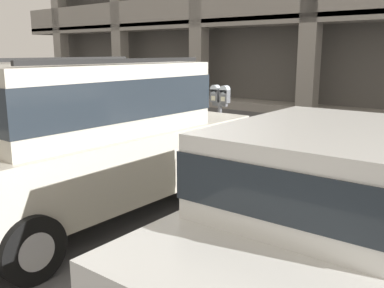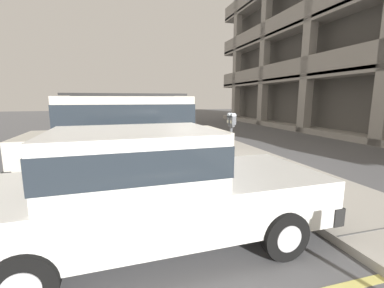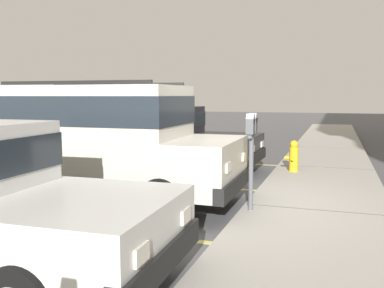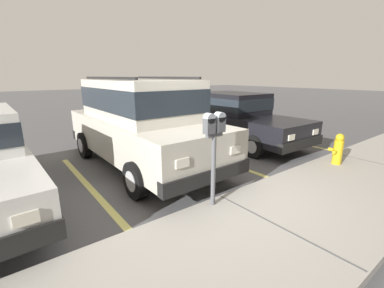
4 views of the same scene
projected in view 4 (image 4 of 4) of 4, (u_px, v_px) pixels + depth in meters
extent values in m
cube|color=#565659|center=(211.00, 200.00, 4.48)|extent=(80.00, 80.00, 0.10)
cube|color=#ADA89E|center=(276.00, 229.00, 3.45)|extent=(40.00, 2.20, 0.12)
cube|color=#606060|center=(382.00, 164.00, 5.80)|extent=(0.03, 2.16, 0.00)
cube|color=#606060|center=(276.00, 225.00, 3.44)|extent=(0.03, 2.16, 0.00)
cube|color=#DBD16B|center=(290.00, 141.00, 8.28)|extent=(0.12, 4.80, 0.01)
cube|color=#DBD16B|center=(220.00, 160.00, 6.45)|extent=(0.12, 4.80, 0.01)
cube|color=#DBD16B|center=(95.00, 193.00, 4.62)|extent=(0.12, 4.80, 0.01)
cube|color=beige|center=(142.00, 135.00, 5.92)|extent=(1.89, 4.72, 0.80)
cube|color=beige|center=(139.00, 99.00, 5.75)|extent=(1.65, 2.93, 0.84)
cube|color=#232B33|center=(139.00, 98.00, 5.75)|extent=(1.68, 2.96, 0.46)
cube|color=black|center=(209.00, 176.00, 4.24)|extent=(1.88, 0.18, 0.24)
cube|color=black|center=(107.00, 131.00, 7.75)|extent=(1.88, 0.18, 0.24)
cube|color=silver|center=(182.00, 163.00, 3.77)|extent=(0.24, 0.03, 0.14)
cube|color=silver|center=(235.00, 150.00, 4.46)|extent=(0.24, 0.03, 0.14)
cylinder|color=black|center=(136.00, 180.00, 4.38)|extent=(0.21, 0.66, 0.66)
cylinder|color=#B2B2B7|center=(136.00, 180.00, 4.38)|extent=(0.22, 0.37, 0.36)
cylinder|color=black|center=(213.00, 159.00, 5.46)|extent=(0.21, 0.66, 0.66)
cylinder|color=#B2B2B7|center=(213.00, 159.00, 5.46)|extent=(0.22, 0.37, 0.36)
cylinder|color=black|center=(85.00, 145.00, 6.59)|extent=(0.21, 0.66, 0.66)
cylinder|color=#B2B2B7|center=(85.00, 145.00, 6.59)|extent=(0.22, 0.37, 0.36)
cylinder|color=black|center=(147.00, 135.00, 7.67)|extent=(0.21, 0.66, 0.66)
cylinder|color=#B2B2B7|center=(147.00, 135.00, 7.67)|extent=(0.22, 0.37, 0.36)
cube|color=black|center=(107.00, 78.00, 5.22)|extent=(0.08, 2.62, 0.05)
cube|color=black|center=(165.00, 78.00, 6.04)|extent=(0.08, 2.62, 0.05)
cube|color=black|center=(238.00, 124.00, 8.02)|extent=(1.82, 4.44, 0.60)
cube|color=black|center=(232.00, 103.00, 8.10)|extent=(1.55, 2.02, 0.64)
cube|color=#232B33|center=(232.00, 103.00, 8.09)|extent=(1.57, 2.04, 0.35)
cube|color=black|center=(301.00, 144.00, 6.38)|extent=(1.74, 0.21, 0.24)
cube|color=black|center=(197.00, 120.00, 9.76)|extent=(1.74, 0.21, 0.24)
cube|color=silver|center=(292.00, 137.00, 5.98)|extent=(0.24, 0.04, 0.14)
cube|color=silver|center=(316.00, 132.00, 6.58)|extent=(0.24, 0.04, 0.14)
cylinder|color=black|center=(254.00, 147.00, 6.56)|extent=(0.18, 0.60, 0.60)
cylinder|color=#B2B2B7|center=(254.00, 147.00, 6.56)|extent=(0.19, 0.33, 0.33)
cylinder|color=black|center=(292.00, 138.00, 7.51)|extent=(0.18, 0.60, 0.60)
cylinder|color=#B2B2B7|center=(292.00, 138.00, 7.51)|extent=(0.19, 0.33, 0.33)
cylinder|color=black|center=(191.00, 129.00, 8.69)|extent=(0.18, 0.60, 0.60)
cylinder|color=#B2B2B7|center=(191.00, 129.00, 8.69)|extent=(0.19, 0.33, 0.33)
cylinder|color=black|center=(227.00, 124.00, 9.64)|extent=(0.18, 0.60, 0.60)
cylinder|color=#B2B2B7|center=(227.00, 124.00, 9.64)|extent=(0.19, 0.33, 0.33)
cube|color=silver|center=(26.00, 219.00, 2.59)|extent=(0.24, 0.04, 0.14)
cylinder|color=black|center=(48.00, 209.00, 3.50)|extent=(0.18, 0.60, 0.60)
cylinder|color=#B2B2B7|center=(48.00, 209.00, 3.50)|extent=(0.19, 0.34, 0.33)
cylinder|color=black|center=(21.00, 160.00, 5.54)|extent=(0.18, 0.60, 0.60)
cylinder|color=#B2B2B7|center=(21.00, 160.00, 5.54)|extent=(0.19, 0.34, 0.33)
cylinder|color=#595B60|center=(213.00, 172.00, 3.85)|extent=(0.07, 0.07, 1.08)
cube|color=#595B60|center=(214.00, 135.00, 3.71)|extent=(0.28, 0.06, 0.06)
cube|color=#515459|center=(219.00, 124.00, 3.73)|extent=(0.15, 0.11, 0.22)
cylinder|color=#9EA8B2|center=(220.00, 117.00, 3.70)|extent=(0.15, 0.11, 0.15)
cube|color=#B7B293|center=(217.00, 126.00, 3.79)|extent=(0.08, 0.01, 0.08)
cube|color=#515459|center=(209.00, 126.00, 3.61)|extent=(0.15, 0.11, 0.22)
cylinder|color=#9EA8B2|center=(209.00, 118.00, 3.58)|extent=(0.15, 0.11, 0.15)
cube|color=#B7B293|center=(206.00, 128.00, 3.67)|extent=(0.08, 0.01, 0.08)
cylinder|color=gold|center=(338.00, 152.00, 5.76)|extent=(0.20, 0.20, 0.55)
sphere|color=gold|center=(340.00, 138.00, 5.67)|extent=(0.18, 0.18, 0.18)
cylinder|color=gold|center=(331.00, 149.00, 5.87)|extent=(0.08, 0.10, 0.08)
cylinder|color=gold|center=(335.00, 152.00, 5.66)|extent=(0.10, 0.07, 0.07)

